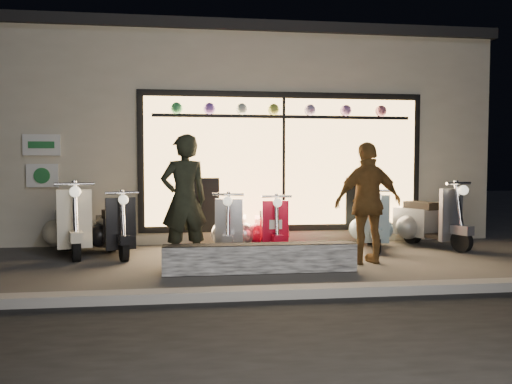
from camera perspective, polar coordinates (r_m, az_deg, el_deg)
ground at (r=7.62m, az=-0.20°, el=-8.16°), size 40.00×40.00×0.00m
kerb at (r=5.67m, az=2.34°, el=-11.43°), size 40.00×0.25×0.12m
shop_building at (r=12.45m, az=-3.02°, el=5.89°), size 10.20×6.23×4.20m
graffiti_barrier at (r=6.95m, az=0.49°, el=-7.57°), size 2.67×0.28×0.40m
scooter_silver at (r=8.57m, az=-2.73°, el=-4.19°), size 0.61×1.41×1.00m
scooter_red at (r=8.64m, az=1.59°, el=-4.22°), size 0.43×1.34×0.96m
scooter_black at (r=8.69m, az=-15.92°, el=-4.11°), size 0.78×1.44×1.03m
scooter_cream at (r=8.99m, az=-20.32°, el=-3.61°), size 0.84×1.63×1.17m
scooter_blue at (r=9.34m, az=13.11°, el=-3.58°), size 0.70×1.45×1.03m
scooter_grey at (r=9.75m, az=18.65°, el=-3.12°), size 0.90×1.58×1.15m
man at (r=7.47m, az=-8.21°, el=-0.90°), size 0.82×0.66×1.94m
woman at (r=7.69m, az=12.71°, el=-1.23°), size 1.13×0.60×1.83m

